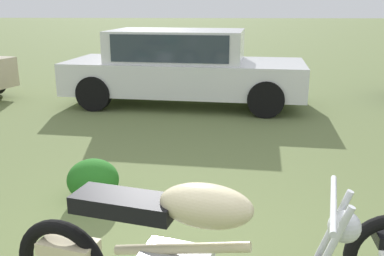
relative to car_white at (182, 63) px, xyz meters
The scene contains 2 objects.
car_white is the anchor object (origin of this frame).
shrub_low 4.47m from the car_white, 97.54° to the right, with size 0.52×0.47×0.42m.
Camera 1 is at (0.34, -2.40, 1.90)m, focal length 40.42 mm.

